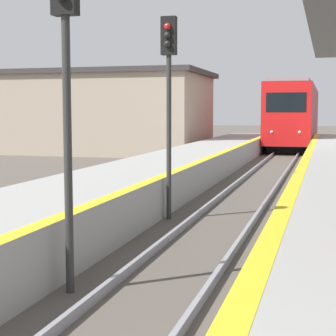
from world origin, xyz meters
name	(u,v)px	position (x,y,z in m)	size (l,w,h in m)	color
train	(296,115)	(0.00, 43.32, 2.34)	(2.90, 22.21, 4.61)	black
signal_near	(66,58)	(-1.24, 6.25, 3.38)	(0.36, 0.31, 4.87)	#2D2D2D
signal_mid	(169,80)	(-1.36, 12.01, 3.38)	(0.36, 0.31, 4.87)	#2D2D2D
station_building	(103,112)	(-11.48, 32.47, 2.56)	(13.35, 8.39, 5.09)	tan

